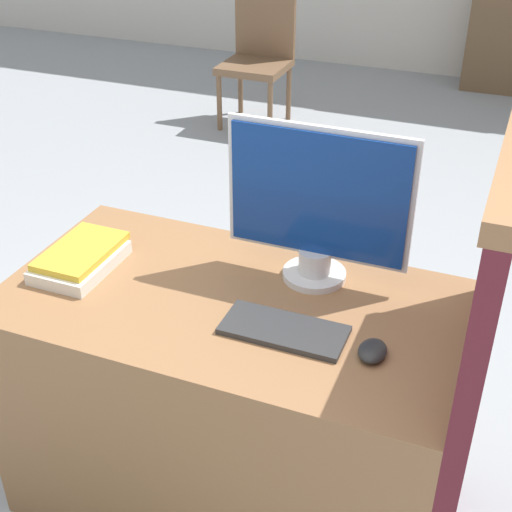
{
  "coord_description": "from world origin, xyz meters",
  "views": [
    {
      "loc": [
        0.66,
        -1.12,
        1.88
      ],
      "look_at": [
        0.09,
        0.31,
        0.94
      ],
      "focal_mm": 50.0,
      "sensor_mm": 36.0,
      "label": 1
    }
  ],
  "objects_px": {
    "keyboard": "(284,330)",
    "far_chair": "(259,48)",
    "monitor": "(318,206)",
    "mouse": "(373,351)",
    "book_stack": "(80,259)"
  },
  "relations": [
    {
      "from": "keyboard",
      "to": "far_chair",
      "type": "relative_size",
      "value": 0.33
    },
    {
      "from": "monitor",
      "to": "keyboard",
      "type": "height_order",
      "value": "monitor"
    },
    {
      "from": "keyboard",
      "to": "mouse",
      "type": "xyz_separation_m",
      "value": [
        0.23,
        -0.01,
        0.01
      ]
    },
    {
      "from": "monitor",
      "to": "keyboard",
      "type": "bearing_deg",
      "value": -88.34
    },
    {
      "from": "keyboard",
      "to": "book_stack",
      "type": "relative_size",
      "value": 1.11
    },
    {
      "from": "far_chair",
      "to": "book_stack",
      "type": "bearing_deg",
      "value": -65.58
    },
    {
      "from": "monitor",
      "to": "far_chair",
      "type": "bearing_deg",
      "value": 114.31
    },
    {
      "from": "monitor",
      "to": "book_stack",
      "type": "distance_m",
      "value": 0.71
    },
    {
      "from": "mouse",
      "to": "keyboard",
      "type": "bearing_deg",
      "value": 178.01
    },
    {
      "from": "mouse",
      "to": "far_chair",
      "type": "bearing_deg",
      "value": 115.9
    },
    {
      "from": "keyboard",
      "to": "far_chair",
      "type": "distance_m",
      "value": 3.56
    },
    {
      "from": "mouse",
      "to": "book_stack",
      "type": "height_order",
      "value": "book_stack"
    },
    {
      "from": "mouse",
      "to": "monitor",
      "type": "bearing_deg",
      "value": 130.04
    },
    {
      "from": "monitor",
      "to": "keyboard",
      "type": "distance_m",
      "value": 0.36
    },
    {
      "from": "mouse",
      "to": "far_chair",
      "type": "relative_size",
      "value": 0.1
    }
  ]
}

